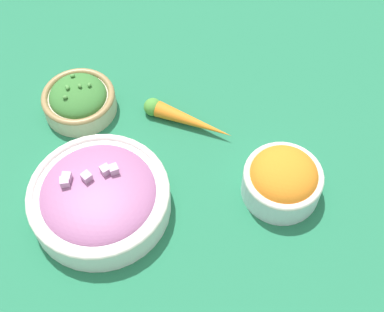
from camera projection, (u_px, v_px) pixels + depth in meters
name	position (u px, v px, depth m)	size (l,w,h in m)	color
ground_plane	(192.00, 166.00, 0.91)	(3.00, 3.00, 0.00)	#23704C
bowl_carrots	(283.00, 179.00, 0.85)	(0.13, 0.13, 0.08)	silver
bowl_broccoli	(79.00, 99.00, 0.95)	(0.13, 0.13, 0.07)	beige
bowl_red_onion	(99.00, 197.00, 0.84)	(0.22, 0.22, 0.08)	white
loose_carrot	(185.00, 119.00, 0.95)	(0.15, 0.11, 0.03)	orange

